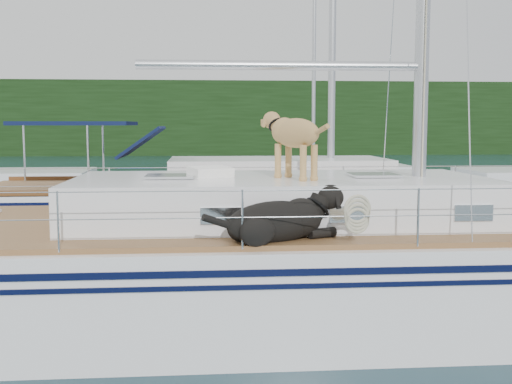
{
  "coord_description": "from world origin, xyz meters",
  "views": [
    {
      "loc": [
        -0.19,
        -8.07,
        2.47
      ],
      "look_at": [
        0.5,
        0.2,
        1.6
      ],
      "focal_mm": 45.0,
      "sensor_mm": 36.0,
      "label": 1
    }
  ],
  "objects": [
    {
      "name": "shore_bank",
      "position": [
        0.0,
        46.2,
        0.6
      ],
      "size": [
        92.0,
        1.0,
        1.2
      ],
      "primitive_type": "cube",
      "color": "#595147",
      "rests_on": "ground"
    },
    {
      "name": "tree_line",
      "position": [
        0.0,
        45.0,
        3.0
      ],
      "size": [
        90.0,
        3.0,
        6.0
      ],
      "primitive_type": "cube",
      "color": "black",
      "rests_on": "ground"
    },
    {
      "name": "bg_boat_center",
      "position": [
        4.0,
        16.0,
        0.45
      ],
      "size": [
        7.2,
        3.0,
        11.65
      ],
      "color": "white",
      "rests_on": "ground"
    },
    {
      "name": "main_sailboat",
      "position": [
        0.1,
        -0.01,
        0.68
      ],
      "size": [
        12.0,
        3.88,
        14.01
      ],
      "color": "white",
      "rests_on": "ground"
    },
    {
      "name": "neighbor_sailboat",
      "position": [
        0.41,
        6.17,
        0.63
      ],
      "size": [
        11.0,
        3.5,
        13.3
      ],
      "color": "white",
      "rests_on": "ground"
    },
    {
      "name": "ground",
      "position": [
        0.0,
        0.0,
        0.0
      ],
      "size": [
        120.0,
        120.0,
        0.0
      ],
      "primitive_type": "plane",
      "color": "black",
      "rests_on": "ground"
    }
  ]
}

